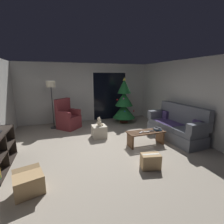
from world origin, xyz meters
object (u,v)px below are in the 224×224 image
object	(u,v)px
couch	(176,126)
remote_graphite	(151,131)
remote_silver	(141,132)
floor_lamp	(51,89)
armchair	(68,118)
remote_white	(147,132)
teddy_bear_cream	(99,122)
cardboard_box_taped_mid_floor	(151,161)
cell_phone	(158,128)
coffee_table	(146,136)
book_stack	(157,129)
cardboard_box_open_near_shelf	(29,184)
christmas_tree	(124,103)
ottoman	(99,131)

from	to	relation	value
couch	remote_graphite	size ratio (longest dim) A/B	12.69
remote_silver	floor_lamp	bearing A→B (deg)	11.71
remote_graphite	armchair	world-z (taller)	armchair
remote_white	teddy_bear_cream	distance (m)	1.54
remote_silver	cardboard_box_taped_mid_floor	xyz separation A→B (m)	(-0.34, -1.06, -0.26)
cell_phone	remote_graphite	bearing A→B (deg)	155.80
coffee_table	book_stack	xyz separation A→B (m)	(0.38, -0.00, 0.17)
coffee_table	remote_silver	xyz separation A→B (m)	(-0.19, -0.06, 0.15)
cell_phone	cardboard_box_taped_mid_floor	size ratio (longest dim) A/B	0.32
coffee_table	cardboard_box_open_near_shelf	bearing A→B (deg)	-159.02
christmas_tree	remote_graphite	bearing A→B (deg)	-93.76
ottoman	teddy_bear_cream	world-z (taller)	teddy_bear_cream
remote_graphite	teddy_bear_cream	distance (m)	1.64
cardboard_box_taped_mid_floor	cardboard_box_open_near_shelf	world-z (taller)	cardboard_box_open_near_shelf
remote_graphite	book_stack	size ratio (longest dim) A/B	0.62
christmas_tree	cardboard_box_open_near_shelf	world-z (taller)	christmas_tree
cell_phone	cardboard_box_open_near_shelf	xyz separation A→B (m)	(-3.30, -1.11, -0.30)
cell_phone	floor_lamp	world-z (taller)	floor_lamp
armchair	couch	bearing A→B (deg)	-34.19
couch	book_stack	world-z (taller)	couch
christmas_tree	teddy_bear_cream	size ratio (longest dim) A/B	6.68
remote_silver	remote_white	size ratio (longest dim) A/B	1.00
armchair	floor_lamp	size ratio (longest dim) A/B	0.63
floor_lamp	book_stack	bearing A→B (deg)	-40.57
remote_silver	teddy_bear_cream	bearing A→B (deg)	10.90
couch	book_stack	bearing A→B (deg)	-170.74
ottoman	cardboard_box_taped_mid_floor	world-z (taller)	ottoman
book_stack	christmas_tree	size ratio (longest dim) A/B	0.13
remote_graphite	cardboard_box_taped_mid_floor	world-z (taller)	remote_graphite
couch	cell_phone	bearing A→B (deg)	-170.85
couch	cell_phone	size ratio (longest dim) A/B	13.75
book_stack	teddy_bear_cream	distance (m)	1.81
remote_white	armchair	xyz separation A→B (m)	(-2.02, 2.37, -0.02)
remote_silver	armchair	distance (m)	3.00
remote_white	cell_phone	bearing A→B (deg)	118.88
remote_white	cardboard_box_open_near_shelf	xyz separation A→B (m)	(-2.89, -1.05, -0.25)
coffee_table	ottoman	bearing A→B (deg)	138.62
remote_graphite	floor_lamp	distance (m)	3.86
teddy_bear_cream	christmas_tree	bearing A→B (deg)	43.36
remote_silver	remote_graphite	world-z (taller)	same
armchair	cardboard_box_open_near_shelf	world-z (taller)	armchair
cell_phone	ottoman	bearing A→B (deg)	113.74
couch	book_stack	xyz separation A→B (m)	(-0.80, -0.13, 0.04)
remote_silver	cell_phone	distance (m)	0.59
cell_phone	christmas_tree	bearing A→B (deg)	59.27
teddy_bear_cream	cardboard_box_taped_mid_floor	bearing A→B (deg)	-74.05
remote_silver	book_stack	xyz separation A→B (m)	(0.57, 0.05, 0.02)
remote_graphite	book_stack	xyz separation A→B (m)	(0.24, 0.04, 0.02)
christmas_tree	teddy_bear_cream	distance (m)	1.99
remote_graphite	cardboard_box_taped_mid_floor	bearing A→B (deg)	-5.93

